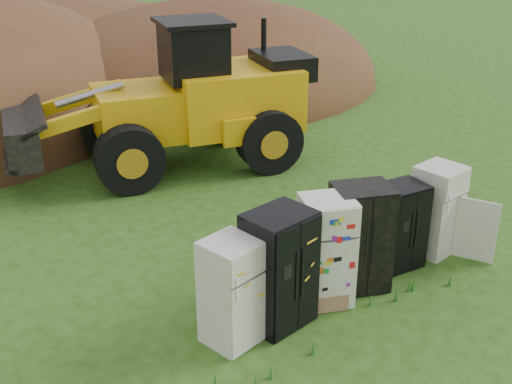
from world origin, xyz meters
The scene contains 10 objects.
ground centered at (0.00, 0.00, 0.00)m, with size 120.00×120.00×0.00m, color #284412.
fridge_leftmost centered at (-2.36, 0.04, 0.86)m, with size 0.76×0.73×1.73m, color silver, non-canonical shape.
fridge_black_side centered at (-1.48, -0.02, 0.97)m, with size 1.02×0.80×1.95m, color black, non-canonical shape.
fridge_sticker centered at (-0.45, 0.00, 0.95)m, with size 0.84×0.78×1.89m, color silver, non-canonical shape.
fridge_dark_mid centered at (0.33, -0.02, 0.95)m, with size 0.97×0.79×1.90m, color black, non-canonical shape.
fridge_black_right centered at (1.45, 0.04, 0.81)m, with size 0.81×0.68×1.62m, color black, non-canonical shape.
fridge_open_door centered at (2.40, -0.02, 0.88)m, with size 0.80×0.74×1.77m, color silver, non-canonical shape.
wheel_loader centered at (0.39, 7.00, 1.85)m, with size 7.64×3.10×3.70m, color gold, non-canonical shape.
dirt_mound_right centered at (5.43, 12.63, 0.00)m, with size 14.16×10.39×6.55m, color #4B2618.
dirt_mound_back centered at (-0.13, 18.56, 0.00)m, with size 20.12×13.41×6.46m, color #4B2618.
Camera 1 is at (-7.03, -6.71, 6.16)m, focal length 45.00 mm.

